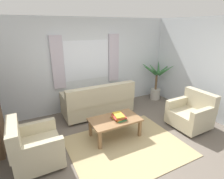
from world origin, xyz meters
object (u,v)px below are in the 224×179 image
object	(u,v)px
armchair_right	(191,113)
couch	(99,102)
armchair_left	(33,147)
coffee_table	(115,121)
book_stack_on_table	(119,117)
potted_plant	(156,80)

from	to	relation	value
armchair_right	couch	bearing A→B (deg)	-134.44
armchair_left	couch	bearing A→B (deg)	-55.44
armchair_right	coffee_table	bearing A→B (deg)	-105.92
armchair_right	coffee_table	distance (m)	1.92
book_stack_on_table	potted_plant	world-z (taller)	potted_plant
couch	armchair_left	xyz separation A→B (m)	(-1.79, -1.25, -0.01)
couch	potted_plant	xyz separation A→B (m)	(2.16, 0.17, 0.29)
coffee_table	potted_plant	size ratio (longest dim) A/B	0.86
couch	armchair_right	world-z (taller)	couch
potted_plant	armchair_right	bearing A→B (deg)	-102.69
armchair_left	armchair_right	size ratio (longest dim) A/B	1.00
couch	potted_plant	world-z (taller)	potted_plant
armchair_left	book_stack_on_table	size ratio (longest dim) A/B	2.53
armchair_left	potted_plant	distance (m)	4.21
armchair_right	potted_plant	distance (m)	1.88
book_stack_on_table	potted_plant	xyz separation A→B (m)	(2.19, 1.36, 0.17)
armchair_left	armchair_right	bearing A→B (deg)	-96.57
armchair_left	coffee_table	bearing A→B (deg)	-87.07
couch	armchair_right	xyz separation A→B (m)	(1.75, -1.64, -0.01)
couch	armchair_right	bearing A→B (deg)	136.93
armchair_left	potted_plant	world-z (taller)	potted_plant
book_stack_on_table	armchair_left	bearing A→B (deg)	-177.91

